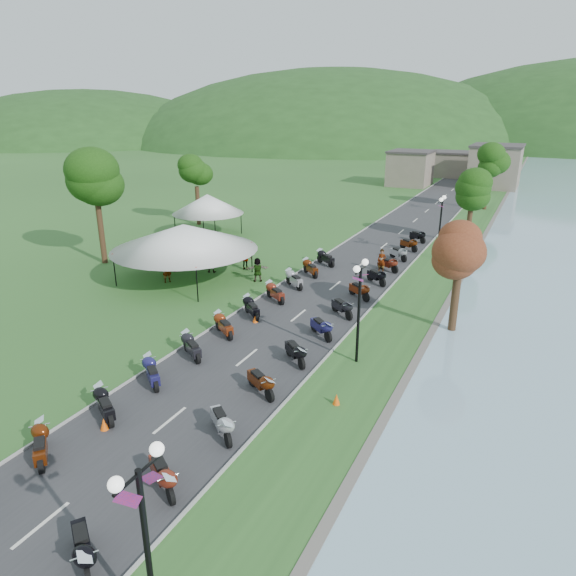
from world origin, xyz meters
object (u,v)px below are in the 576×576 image
at_px(pedestrian_b, 211,272).
at_px(pedestrian_c, 175,272).
at_px(vendor_tent_main, 185,252).
at_px(pedestrian_a, 168,282).
at_px(streetlamp_near, 148,557).

bearing_deg(pedestrian_b, pedestrian_c, 2.78).
bearing_deg(vendor_tent_main, pedestrian_a, -121.92).
relative_size(vendor_tent_main, pedestrian_a, 3.83).
relative_size(vendor_tent_main, pedestrian_c, 4.22).
bearing_deg(pedestrian_b, pedestrian_a, 46.35).
height_order(vendor_tent_main, pedestrian_c, vendor_tent_main).
bearing_deg(pedestrian_c, pedestrian_b, 79.13).
xyz_separation_m(streetlamp_near, pedestrian_c, (-17.37, 22.91, -2.50)).
relative_size(streetlamp_near, pedestrian_a, 2.79).
bearing_deg(streetlamp_near, vendor_tent_main, 125.31).
distance_m(streetlamp_near, pedestrian_c, 28.86).
bearing_deg(pedestrian_a, pedestrian_c, 60.45).
height_order(pedestrian_a, pedestrian_b, pedestrian_a).
height_order(pedestrian_b, pedestrian_c, pedestrian_b).
distance_m(streetlamp_near, vendor_tent_main, 26.86).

